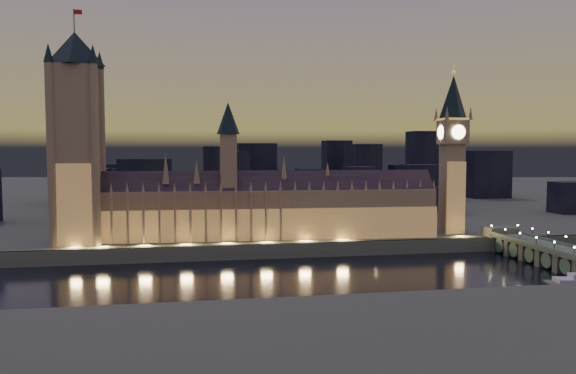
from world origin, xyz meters
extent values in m
plane|color=black|center=(0.00, 0.00, 0.00)|extent=(2000.00, 2000.00, 0.00)
cube|color=#3F493F|center=(0.00, 520.00, 4.00)|extent=(2000.00, 960.00, 8.00)
cube|color=#535442|center=(0.00, 41.00, 4.00)|extent=(2000.00, 2.50, 8.00)
cube|color=#8C6F5D|center=(-8.20, 62.00, 22.00)|extent=(200.76, 30.10, 28.00)
cube|color=#BA884A|center=(-8.20, 51.75, 17.00)|extent=(200.00, 0.50, 18.00)
cube|color=black|center=(-8.20, 62.00, 39.00)|extent=(200.57, 26.37, 16.26)
cube|color=#8C6F5D|center=(-28.20, 62.00, 52.00)|extent=(9.00, 9.00, 32.00)
cone|color=black|center=(-28.20, 62.00, 77.00)|extent=(13.00, 13.00, 18.00)
cube|color=#8C6F5D|center=(-108.20, 51.40, 22.00)|extent=(1.20, 1.20, 28.00)
cone|color=#8C6F5D|center=(-108.20, 52.00, 39.00)|extent=(2.00, 2.00, 6.00)
cube|color=#8C6F5D|center=(-99.87, 51.40, 22.00)|extent=(1.20, 1.20, 28.00)
cone|color=#8C6F5D|center=(-99.87, 52.00, 39.00)|extent=(2.00, 2.00, 6.00)
cube|color=#8C6F5D|center=(-91.53, 51.40, 22.00)|extent=(1.20, 1.20, 28.00)
cone|color=#8C6F5D|center=(-91.53, 52.00, 39.00)|extent=(2.00, 2.00, 6.00)
cube|color=#8C6F5D|center=(-83.20, 51.40, 22.00)|extent=(1.20, 1.20, 28.00)
cone|color=#8C6F5D|center=(-83.20, 52.00, 39.00)|extent=(2.00, 2.00, 6.00)
cube|color=#8C6F5D|center=(-74.87, 51.40, 22.00)|extent=(1.20, 1.20, 28.00)
cone|color=#8C6F5D|center=(-74.87, 52.00, 39.00)|extent=(2.00, 2.00, 6.00)
cube|color=#8C6F5D|center=(-66.53, 51.40, 22.00)|extent=(1.20, 1.20, 28.00)
cone|color=#8C6F5D|center=(-66.53, 52.00, 39.00)|extent=(2.00, 2.00, 6.00)
cube|color=#8C6F5D|center=(-58.20, 51.40, 22.00)|extent=(1.20, 1.20, 28.00)
cone|color=#8C6F5D|center=(-58.20, 52.00, 39.00)|extent=(2.00, 2.00, 6.00)
cube|color=#8C6F5D|center=(-49.87, 51.40, 22.00)|extent=(1.20, 1.20, 28.00)
cone|color=#8C6F5D|center=(-49.87, 52.00, 39.00)|extent=(2.00, 2.00, 6.00)
cube|color=#8C6F5D|center=(-41.53, 51.40, 22.00)|extent=(1.20, 1.20, 28.00)
cone|color=#8C6F5D|center=(-41.53, 52.00, 39.00)|extent=(2.00, 2.00, 6.00)
cube|color=#8C6F5D|center=(-33.20, 51.40, 22.00)|extent=(1.20, 1.20, 28.00)
cone|color=#8C6F5D|center=(-33.20, 52.00, 39.00)|extent=(2.00, 2.00, 6.00)
cube|color=#8C6F5D|center=(-24.87, 51.40, 22.00)|extent=(1.20, 1.20, 28.00)
cone|color=#8C6F5D|center=(-24.87, 52.00, 39.00)|extent=(2.00, 2.00, 6.00)
cube|color=#8C6F5D|center=(-16.53, 51.40, 22.00)|extent=(1.20, 1.20, 28.00)
cone|color=#8C6F5D|center=(-16.53, 52.00, 39.00)|extent=(2.00, 2.00, 6.00)
cube|color=#8C6F5D|center=(-8.20, 51.40, 22.00)|extent=(1.20, 1.20, 28.00)
cone|color=#8C6F5D|center=(-8.20, 52.00, 39.00)|extent=(2.00, 2.00, 6.00)
cube|color=#8C6F5D|center=(0.13, 51.40, 22.00)|extent=(1.20, 1.20, 28.00)
cone|color=#8C6F5D|center=(0.13, 52.00, 39.00)|extent=(2.00, 2.00, 6.00)
cube|color=#8C6F5D|center=(8.47, 51.40, 22.00)|extent=(1.20, 1.20, 28.00)
cone|color=#8C6F5D|center=(8.47, 52.00, 39.00)|extent=(2.00, 2.00, 6.00)
cube|color=#8C6F5D|center=(16.80, 51.40, 22.00)|extent=(1.20, 1.20, 28.00)
cone|color=#8C6F5D|center=(16.80, 52.00, 39.00)|extent=(2.00, 2.00, 6.00)
cube|color=#8C6F5D|center=(25.13, 51.40, 22.00)|extent=(1.20, 1.20, 28.00)
cone|color=#8C6F5D|center=(25.13, 52.00, 39.00)|extent=(2.00, 2.00, 6.00)
cube|color=#8C6F5D|center=(33.47, 51.40, 22.00)|extent=(1.20, 1.20, 28.00)
cone|color=#8C6F5D|center=(33.47, 52.00, 39.00)|extent=(2.00, 2.00, 6.00)
cube|color=#8C6F5D|center=(41.80, 51.40, 22.00)|extent=(1.20, 1.20, 28.00)
cone|color=#8C6F5D|center=(41.80, 52.00, 39.00)|extent=(2.00, 2.00, 6.00)
cube|color=#8C6F5D|center=(50.13, 51.40, 22.00)|extent=(1.20, 1.20, 28.00)
cone|color=#8C6F5D|center=(50.13, 52.00, 39.00)|extent=(2.00, 2.00, 6.00)
cube|color=#8C6F5D|center=(58.47, 51.40, 22.00)|extent=(1.20, 1.20, 28.00)
cone|color=#8C6F5D|center=(58.47, 52.00, 39.00)|extent=(2.00, 2.00, 6.00)
cube|color=#8C6F5D|center=(66.80, 51.40, 22.00)|extent=(1.20, 1.20, 28.00)
cone|color=#8C6F5D|center=(66.80, 52.00, 39.00)|extent=(2.00, 2.00, 6.00)
cube|color=#8C6F5D|center=(75.13, 51.40, 22.00)|extent=(1.20, 1.20, 28.00)
cone|color=#8C6F5D|center=(75.13, 52.00, 39.00)|extent=(2.00, 2.00, 6.00)
cube|color=#8C6F5D|center=(83.47, 51.40, 22.00)|extent=(1.20, 1.20, 28.00)
cone|color=#8C6F5D|center=(83.47, 52.00, 39.00)|extent=(2.00, 2.00, 6.00)
cube|color=#8C6F5D|center=(91.80, 51.40, 22.00)|extent=(1.20, 1.20, 28.00)
cone|color=#8C6F5D|center=(91.80, 52.00, 39.00)|extent=(2.00, 2.00, 6.00)
cone|color=#8C6F5D|center=(-63.20, 62.00, 49.00)|extent=(4.40, 4.40, 18.00)
cone|color=#8C6F5D|center=(-46.20, 62.00, 47.00)|extent=(4.40, 4.40, 14.00)
cone|color=#8C6F5D|center=(3.80, 62.00, 48.00)|extent=(4.40, 4.40, 16.00)
cone|color=#8C6F5D|center=(29.80, 62.00, 46.00)|extent=(4.40, 4.40, 12.00)
cube|color=#8C6F5D|center=(-110.00, 62.00, 56.13)|extent=(22.60, 22.60, 96.25)
cube|color=#BA884A|center=(-110.00, 50.80, 30.00)|extent=(22.00, 0.50, 44.00)
cone|color=black|center=(-110.00, 62.00, 113.25)|extent=(31.68, 31.68, 18.00)
cylinder|color=black|center=(-110.00, 62.00, 128.25)|extent=(0.50, 0.50, 12.00)
cube|color=#B31D16|center=(-107.80, 62.00, 132.75)|extent=(4.00, 0.15, 2.50)
cylinder|color=#8C6F5D|center=(-121.00, 51.00, 56.13)|extent=(4.40, 4.40, 96.25)
cone|color=black|center=(-121.00, 51.00, 109.25)|extent=(5.20, 5.20, 10.00)
cylinder|color=#8C6F5D|center=(-121.00, 73.00, 56.13)|extent=(4.40, 4.40, 96.25)
cone|color=black|center=(-121.00, 73.00, 109.25)|extent=(5.20, 5.20, 10.00)
cylinder|color=#8C6F5D|center=(-99.00, 51.00, 56.13)|extent=(4.40, 4.40, 96.25)
cone|color=black|center=(-99.00, 51.00, 109.25)|extent=(5.20, 5.20, 10.00)
cylinder|color=#8C6F5D|center=(-99.00, 73.00, 56.13)|extent=(4.40, 4.40, 96.25)
cone|color=black|center=(-99.00, 73.00, 109.25)|extent=(5.20, 5.20, 10.00)
cube|color=#8C6F5D|center=(108.00, 62.00, 35.22)|extent=(12.88, 12.88, 54.43)
cube|color=#BA884A|center=(108.00, 55.80, 30.00)|extent=(12.00, 0.50, 44.00)
cube|color=#8C6F5D|center=(108.00, 62.00, 69.67)|extent=(15.00, 15.00, 14.47)
cube|color=#F2C64C|center=(108.00, 62.00, 77.51)|extent=(15.75, 15.75, 1.20)
cone|color=black|center=(108.00, 62.00, 91.11)|extent=(18.00, 18.00, 26.00)
sphere|color=#F2C64C|center=(108.00, 62.00, 105.61)|extent=(2.80, 2.80, 2.80)
cylinder|color=#F2C64C|center=(108.00, 62.00, 108.11)|extent=(0.40, 0.40, 5.00)
cylinder|color=#FFF2BF|center=(108.00, 54.25, 69.67)|extent=(8.40, 0.50, 8.40)
cylinder|color=#FFF2BF|center=(108.00, 69.75, 69.67)|extent=(8.40, 0.50, 8.40)
cylinder|color=#FFF2BF|center=(100.25, 62.00, 69.67)|extent=(0.50, 8.40, 8.40)
cylinder|color=#FFF2BF|center=(115.75, 62.00, 69.67)|extent=(0.50, 8.40, 8.40)
cone|color=#8C6F5D|center=(100.50, 54.50, 80.91)|extent=(2.60, 2.60, 8.00)
cone|color=#8C6F5D|center=(100.50, 69.50, 80.91)|extent=(2.60, 2.60, 8.00)
cone|color=#8C6F5D|center=(115.50, 54.50, 80.91)|extent=(2.60, 2.60, 8.00)
cone|color=#8C6F5D|center=(115.50, 69.50, 80.91)|extent=(2.60, 2.60, 8.00)
cube|color=#535442|center=(130.93, -10.00, 9.50)|extent=(17.47, 100.00, 1.60)
cube|color=#3E664C|center=(122.60, -10.00, 10.90)|extent=(0.80, 100.00, 1.60)
cube|color=#3E664C|center=(139.27, -10.00, 10.90)|extent=(0.80, 100.00, 1.60)
cube|color=#535442|center=(130.93, 45.00, 8.75)|extent=(17.47, 12.00, 9.50)
cylinder|color=black|center=(122.60, -31.43, 12.70)|extent=(0.30, 0.30, 4.40)
sphere|color=#FFD88C|center=(122.60, -31.43, 15.00)|extent=(1.00, 1.00, 1.00)
cube|color=#535442|center=(130.93, -17.14, 4.35)|extent=(15.72, 4.00, 9.50)
cylinder|color=black|center=(122.60, -17.14, 12.70)|extent=(0.30, 0.30, 4.40)
sphere|color=#FFD88C|center=(122.60, -17.14, 15.00)|extent=(1.00, 1.00, 1.00)
cube|color=#535442|center=(130.93, -2.86, 4.35)|extent=(15.72, 4.00, 9.50)
cylinder|color=black|center=(122.60, -2.86, 12.70)|extent=(0.30, 0.30, 4.40)
sphere|color=#FFD88C|center=(122.60, -2.86, 15.00)|extent=(1.00, 1.00, 1.00)
cylinder|color=black|center=(139.27, -2.86, 12.70)|extent=(0.30, 0.30, 4.40)
sphere|color=#FFD88C|center=(139.27, -2.86, 15.00)|extent=(1.00, 1.00, 1.00)
cube|color=#535442|center=(130.93, 11.43, 4.35)|extent=(15.72, 4.00, 9.50)
cylinder|color=black|center=(122.60, 11.43, 12.70)|extent=(0.30, 0.30, 4.40)
sphere|color=#FFD88C|center=(122.60, 11.43, 15.00)|extent=(1.00, 1.00, 1.00)
cylinder|color=black|center=(139.27, 11.43, 12.70)|extent=(0.30, 0.30, 4.40)
sphere|color=#FFD88C|center=(139.27, 11.43, 15.00)|extent=(1.00, 1.00, 1.00)
cube|color=#535442|center=(130.93, 25.71, 4.35)|extent=(15.72, 4.00, 9.50)
cylinder|color=black|center=(122.60, 25.71, 12.70)|extent=(0.30, 0.30, 4.40)
sphere|color=#FFD88C|center=(122.60, 25.71, 15.00)|extent=(1.00, 1.00, 1.00)
cylinder|color=black|center=(139.27, 25.71, 12.70)|extent=(0.30, 0.30, 4.40)
sphere|color=#FFD88C|center=(139.27, 25.71, 15.00)|extent=(1.00, 1.00, 1.00)
cube|color=#535442|center=(130.93, 40.00, 4.35)|extent=(15.72, 4.00, 9.50)
cylinder|color=black|center=(122.60, 40.00, 12.70)|extent=(0.30, 0.30, 4.40)
sphere|color=#FFD88C|center=(122.60, 40.00, 15.00)|extent=(1.00, 1.00, 1.00)
cylinder|color=black|center=(139.27, 40.00, 12.70)|extent=(0.30, 0.30, 4.40)
sphere|color=#FFD88C|center=(139.27, 40.00, 15.00)|extent=(1.00, 1.00, 1.00)
cylinder|color=#3E664C|center=(130.93, -10.00, 4.70)|extent=(15.37, 8.00, 8.00)
cylinder|color=#3E664C|center=(130.93, 4.29, 4.70)|extent=(15.37, 8.00, 8.00)
cylinder|color=#3E664C|center=(130.93, 18.57, 4.70)|extent=(15.37, 8.00, 8.00)
cylinder|color=#3E664C|center=(130.93, 32.86, 4.70)|extent=(15.37, 8.00, 8.00)
cube|color=black|center=(31.96, 130.59, 17.11)|extent=(19.03, 19.80, 18.22)
cube|color=black|center=(257.49, 284.12, 32.61)|extent=(42.59, 22.95, 49.21)
cube|color=black|center=(249.25, 143.93, 20.47)|extent=(25.07, 21.33, 24.94)
cube|color=black|center=(73.90, 142.01, 27.16)|extent=(19.65, 20.18, 38.32)
cube|color=black|center=(64.69, 287.29, 23.72)|extent=(19.44, 30.73, 31.44)
cube|color=black|center=(15.15, 293.60, 36.34)|extent=(37.76, 19.44, 56.68)
cube|color=black|center=(-28.66, 249.55, 34.74)|extent=(18.99, 34.57, 53.47)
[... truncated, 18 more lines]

